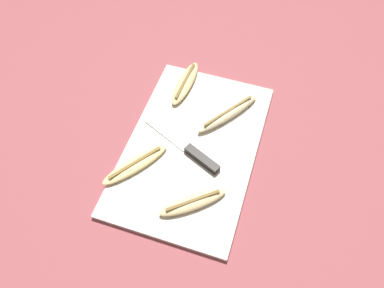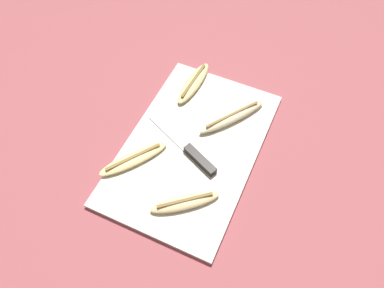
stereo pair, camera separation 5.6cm
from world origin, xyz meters
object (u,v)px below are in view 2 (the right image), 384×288
object	(u,v)px
knife	(193,154)
banana_mellow_near	(185,202)
banana_cream_curved	(232,117)
banana_golden_short	(134,159)
banana_spotted_left	(193,83)

from	to	relation	value
knife	banana_mellow_near	distance (m)	0.13
knife	banana_cream_curved	size ratio (longest dim) A/B	1.24
banana_golden_short	banana_mellow_near	bearing A→B (deg)	-107.61
knife	banana_mellow_near	world-z (taller)	banana_mellow_near
banana_cream_curved	banana_spotted_left	world-z (taller)	banana_cream_curved
banana_spotted_left	banana_mellow_near	bearing A→B (deg)	-158.63
knife	banana_golden_short	xyz separation A→B (m)	(-0.07, 0.12, 0.00)
knife	banana_cream_curved	bearing A→B (deg)	6.18
banana_golden_short	banana_cream_curved	bearing A→B (deg)	-38.45
knife	banana_mellow_near	xyz separation A→B (m)	(-0.12, -0.04, 0.00)
knife	banana_spotted_left	world-z (taller)	banana_spotted_left
banana_cream_curved	knife	bearing A→B (deg)	162.17
banana_mellow_near	banana_spotted_left	size ratio (longest dim) A/B	0.88
knife	banana_spotted_left	xyz separation A→B (m)	(0.20, 0.09, 0.00)
knife	banana_golden_short	bearing A→B (deg)	144.37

